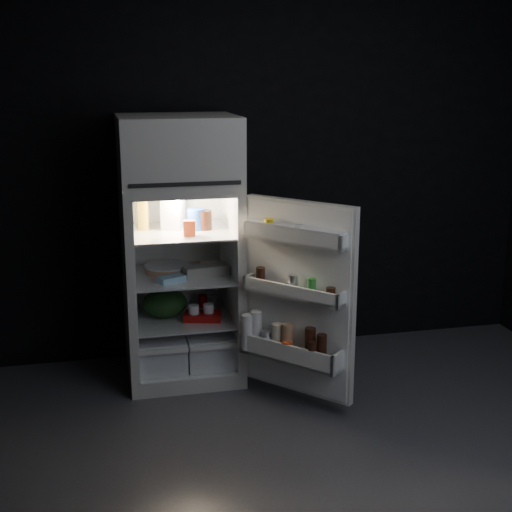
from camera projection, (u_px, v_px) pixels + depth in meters
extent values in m
cube|color=#49494E|center=(342.00, 456.00, 3.93)|extent=(4.00, 3.40, 0.00)
cube|color=black|center=(269.00, 171.00, 5.19)|extent=(4.00, 0.00, 2.70)
cube|color=silver|center=(184.00, 366.00, 4.98)|extent=(0.76, 0.70, 0.10)
cube|color=silver|center=(128.00, 281.00, 4.74)|extent=(0.05, 0.70, 1.20)
cube|color=silver|center=(233.00, 274.00, 4.90)|extent=(0.05, 0.70, 1.20)
cube|color=white|center=(176.00, 265.00, 5.12)|extent=(0.66, 0.05, 1.20)
cube|color=silver|center=(179.00, 185.00, 4.66)|extent=(0.76, 0.70, 0.06)
cube|color=silver|center=(178.00, 148.00, 4.60)|extent=(0.76, 0.70, 0.42)
cube|color=black|center=(186.00, 184.00, 4.31)|extent=(0.68, 0.01, 0.02)
cube|color=white|center=(133.00, 282.00, 4.72)|extent=(0.01, 0.65, 1.20)
cube|color=white|center=(229.00, 275.00, 4.87)|extent=(0.01, 0.65, 1.20)
cube|color=white|center=(179.00, 191.00, 4.64)|extent=(0.66, 0.65, 0.01)
cube|color=white|center=(184.00, 361.00, 4.95)|extent=(0.66, 0.65, 0.01)
cube|color=white|center=(181.00, 232.00, 4.71)|extent=(0.65, 0.63, 0.01)
cube|color=white|center=(182.00, 276.00, 4.79)|extent=(0.65, 0.63, 0.01)
cube|color=white|center=(183.00, 318.00, 4.87)|extent=(0.65, 0.63, 0.01)
cube|color=white|center=(159.00, 346.00, 4.90)|extent=(0.32, 0.59, 0.22)
cube|color=white|center=(207.00, 342.00, 4.97)|extent=(0.32, 0.59, 0.22)
cube|color=white|center=(164.00, 351.00, 4.57)|extent=(0.32, 0.02, 0.03)
cube|color=white|center=(215.00, 347.00, 4.64)|extent=(0.32, 0.02, 0.03)
cube|color=#FFE5B2|center=(180.00, 195.00, 4.60)|extent=(0.14, 0.14, 0.02)
cube|color=silver|center=(299.00, 298.00, 4.38)|extent=(0.54, 0.60, 1.22)
cube|color=white|center=(297.00, 299.00, 4.36)|extent=(0.48, 0.54, 1.18)
cube|color=white|center=(294.00, 242.00, 4.23)|extent=(0.52, 0.57, 0.02)
cube|color=white|center=(291.00, 237.00, 4.19)|extent=(0.47, 0.52, 0.10)
cube|color=white|center=(343.00, 243.00, 4.03)|extent=(0.08, 0.07, 0.10)
cube|color=white|center=(249.00, 229.00, 4.40)|extent=(0.08, 0.07, 0.10)
cube|color=white|center=(293.00, 296.00, 4.31)|extent=(0.53, 0.58, 0.02)
cube|color=white|center=(289.00, 292.00, 4.27)|extent=(0.47, 0.52, 0.09)
cube|color=white|center=(341.00, 300.00, 4.12)|extent=(0.09, 0.08, 0.09)
cube|color=white|center=(249.00, 281.00, 4.49)|extent=(0.09, 0.08, 0.09)
cube|color=white|center=(290.00, 359.00, 4.40)|extent=(0.56, 0.60, 0.02)
cube|color=white|center=(285.00, 354.00, 4.34)|extent=(0.47, 0.52, 0.13)
cube|color=white|center=(338.00, 363.00, 4.20)|extent=(0.12, 0.11, 0.13)
cube|color=white|center=(247.00, 340.00, 4.57)|extent=(0.12, 0.11, 0.13)
cube|color=white|center=(294.00, 227.00, 4.21)|extent=(0.51, 0.55, 0.02)
cylinder|color=silver|center=(300.00, 233.00, 4.19)|extent=(0.08, 0.08, 0.10)
cylinder|color=yellow|center=(269.00, 228.00, 4.31)|extent=(0.08, 0.08, 0.11)
cylinder|color=black|center=(331.00, 295.00, 4.15)|extent=(0.08, 0.08, 0.09)
cylinder|color=#338C33|center=(312.00, 288.00, 4.22)|extent=(0.07, 0.07, 0.12)
cylinder|color=silver|center=(293.00, 285.00, 4.29)|extent=(0.08, 0.08, 0.12)
cylinder|color=black|center=(261.00, 278.00, 4.43)|extent=(0.08, 0.08, 0.13)
cylinder|color=black|center=(322.00, 350.00, 4.25)|extent=(0.08, 0.08, 0.20)
cylinder|color=black|center=(310.00, 346.00, 4.29)|extent=(0.10, 0.10, 0.22)
cylinder|color=tan|center=(288.00, 341.00, 4.38)|extent=(0.10, 0.10, 0.21)
cylinder|color=beige|center=(277.00, 339.00, 4.43)|extent=(0.10, 0.10, 0.20)
cylinder|color=silver|center=(266.00, 341.00, 4.48)|extent=(0.09, 0.09, 0.14)
cylinder|color=white|center=(256.00, 330.00, 4.51)|extent=(0.10, 0.10, 0.25)
cylinder|color=black|center=(312.00, 354.00, 4.24)|extent=(0.08, 0.08, 0.16)
cylinder|color=#CC4318|center=(287.00, 351.00, 4.35)|extent=(0.08, 0.08, 0.12)
cylinder|color=silver|center=(268.00, 347.00, 4.43)|extent=(0.08, 0.08, 0.11)
cylinder|color=white|center=(247.00, 332.00, 4.50)|extent=(0.10, 0.10, 0.23)
cylinder|color=white|center=(256.00, 313.00, 4.48)|extent=(0.05, 0.05, 0.02)
cube|color=white|center=(173.00, 212.00, 4.75)|extent=(0.18, 0.18, 0.24)
cylinder|color=#214DB6|center=(196.00, 219.00, 4.75)|extent=(0.14, 0.14, 0.14)
cylinder|color=black|center=(204.00, 220.00, 4.75)|extent=(0.11, 0.11, 0.13)
cylinder|color=#B7921D|center=(143.00, 214.00, 4.73)|extent=(0.08, 0.08, 0.22)
cube|color=#CC4318|center=(189.00, 228.00, 4.58)|extent=(0.08, 0.07, 0.10)
cube|color=#9A968C|center=(206.00, 271.00, 4.76)|extent=(0.31, 0.16, 0.07)
cylinder|color=tan|center=(167.00, 269.00, 4.86)|extent=(0.39, 0.39, 0.04)
cube|color=#9CD2F1|center=(172.00, 279.00, 4.62)|extent=(0.19, 0.15, 0.04)
cube|color=beige|center=(209.00, 265.00, 4.93)|extent=(0.13, 0.11, 0.05)
ellipsoid|color=#193815|center=(165.00, 303.00, 4.84)|extent=(0.38, 0.35, 0.20)
cube|color=#9C100D|center=(203.00, 317.00, 4.80)|extent=(0.27, 0.19, 0.05)
cylinder|color=#9C100D|center=(203.00, 301.00, 5.06)|extent=(0.07, 0.07, 0.09)
cylinder|color=silver|center=(212.00, 302.00, 5.04)|extent=(0.10, 0.10, 0.09)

